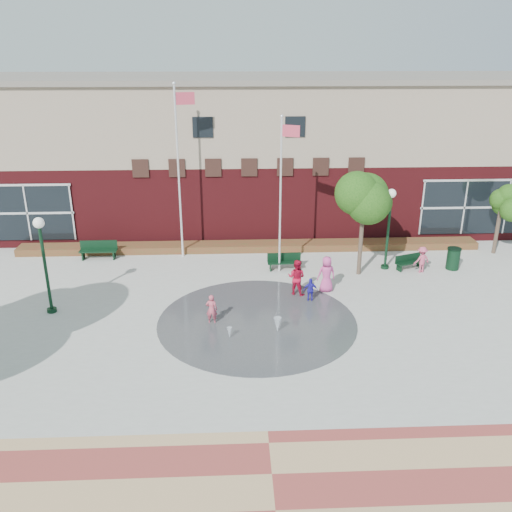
{
  "coord_description": "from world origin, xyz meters",
  "views": [
    {
      "loc": [
        -0.95,
        -17.31,
        10.93
      ],
      "look_at": [
        0.0,
        4.0,
        2.6
      ],
      "focal_mm": 38.0,
      "sensor_mm": 36.0,
      "label": 1
    }
  ],
  "objects_px": {
    "flagpole_right": "(282,188)",
    "flagpole_left": "(179,164)",
    "bench_left": "(99,254)",
    "trash_can": "(453,259)",
    "child_splash": "(212,309)"
  },
  "relations": [
    {
      "from": "flagpole_right",
      "to": "flagpole_left",
      "type": "bearing_deg",
      "value": 179.88
    },
    {
      "from": "flagpole_left",
      "to": "flagpole_right",
      "type": "xyz_separation_m",
      "value": [
        5.14,
        -2.36,
        -0.73
      ]
    },
    {
      "from": "bench_left",
      "to": "trash_can",
      "type": "height_order",
      "value": "trash_can"
    },
    {
      "from": "flagpole_left",
      "to": "bench_left",
      "type": "xyz_separation_m",
      "value": [
        -4.6,
        -0.18,
        -4.83
      ]
    },
    {
      "from": "trash_can",
      "to": "child_splash",
      "type": "relative_size",
      "value": 0.89
    },
    {
      "from": "flagpole_left",
      "to": "bench_left",
      "type": "distance_m",
      "value": 6.67
    },
    {
      "from": "flagpole_left",
      "to": "flagpole_right",
      "type": "relative_size",
      "value": 1.17
    },
    {
      "from": "flagpole_right",
      "to": "child_splash",
      "type": "relative_size",
      "value": 6.03
    },
    {
      "from": "flagpole_right",
      "to": "child_splash",
      "type": "bearing_deg",
      "value": -97.04
    },
    {
      "from": "trash_can",
      "to": "child_splash",
      "type": "bearing_deg",
      "value": -156.56
    },
    {
      "from": "flagpole_left",
      "to": "trash_can",
      "type": "distance_m",
      "value": 15.06
    },
    {
      "from": "flagpole_right",
      "to": "trash_can",
      "type": "bearing_deg",
      "value": 24.0
    },
    {
      "from": "child_splash",
      "to": "bench_left",
      "type": "bearing_deg",
      "value": -45.31
    },
    {
      "from": "flagpole_right",
      "to": "bench_left",
      "type": "bearing_deg",
      "value": -168.06
    },
    {
      "from": "child_splash",
      "to": "flagpole_right",
      "type": "bearing_deg",
      "value": -116.93
    }
  ]
}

